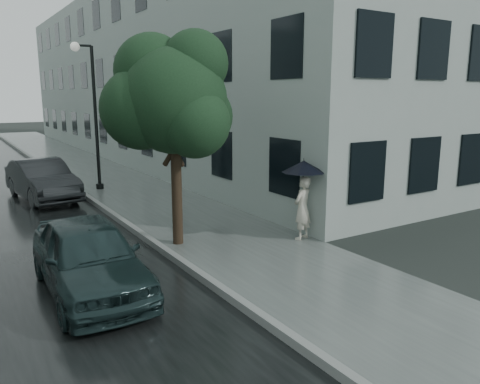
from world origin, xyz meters
TOP-DOWN VIEW (x-y plane):
  - ground at (0.00, 0.00)m, footprint 120.00×120.00m
  - sidewalk at (0.25, 12.00)m, footprint 3.50×60.00m
  - kerb_near at (-1.57, 12.00)m, footprint 0.15×60.00m
  - building_near at (5.47, 19.50)m, footprint 7.02×36.00m
  - pedestrian at (1.70, 2.00)m, footprint 0.66×0.54m
  - umbrella at (1.70, 2.00)m, footprint 1.33×1.33m
  - street_tree at (-1.00, 3.39)m, footprint 3.11×2.83m
  - lamp_post at (-0.85, 10.91)m, footprint 0.84×0.36m
  - car_near at (-3.50, 1.58)m, footprint 1.63×3.90m
  - car_far at (-2.82, 10.09)m, footprint 1.89×4.20m

SIDE VIEW (x-z plane):
  - ground at x=0.00m, z-range 0.00..0.00m
  - sidewalk at x=0.25m, z-range 0.00..0.01m
  - kerb_near at x=-1.57m, z-range 0.00..0.15m
  - car_near at x=-3.50m, z-range 0.01..1.32m
  - car_far at x=-2.82m, z-range 0.01..1.35m
  - pedestrian at x=1.70m, z-range 0.01..1.55m
  - umbrella at x=1.70m, z-range 1.27..2.32m
  - lamp_post at x=-0.85m, z-range 0.38..5.64m
  - street_tree at x=-1.00m, z-range 0.92..5.81m
  - building_near at x=5.47m, z-range 0.00..9.00m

